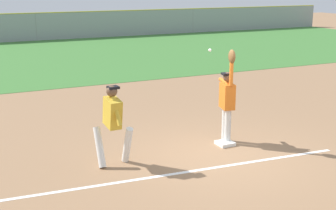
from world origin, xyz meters
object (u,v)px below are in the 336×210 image
object	(u,v)px
parked_car_tan	(143,20)
parked_car_white	(85,23)
fielder	(227,97)
baseball	(210,50)
parked_car_black	(3,26)
first_base	(225,143)
runner	(113,120)

from	to	relation	value
parked_car_tan	parked_car_white	bearing A→B (deg)	-179.89
parked_car_white	parked_car_tan	bearing A→B (deg)	0.80
fielder	baseball	xyz separation A→B (m)	(-0.27, 0.40, 1.08)
parked_car_black	parked_car_tan	xyz separation A→B (m)	(10.94, 0.60, 0.00)
first_base	fielder	world-z (taller)	fielder
first_base	parked_car_tan	world-z (taller)	parked_car_tan
parked_car_black	fielder	bearing A→B (deg)	-91.37
parked_car_black	parked_car_tan	size ratio (longest dim) A/B	1.02
runner	baseball	size ratio (longest dim) A/B	23.24
parked_car_white	parked_car_tan	distance (m)	4.92
fielder	parked_car_black	distance (m)	26.10
first_base	fielder	xyz separation A→B (m)	(0.12, 0.14, 1.08)
first_base	fielder	distance (m)	1.10
first_base	parked_car_black	distance (m)	26.24
first_base	runner	world-z (taller)	runner
fielder	runner	bearing A→B (deg)	16.77
first_base	fielder	size ratio (longest dim) A/B	0.17
first_base	parked_car_white	distance (m)	26.84
runner	parked_car_tan	distance (m)	29.23
first_base	baseball	distance (m)	2.24
baseball	parked_car_tan	distance (m)	27.74
first_base	parked_car_tan	distance (m)	28.17
baseball	parked_car_white	size ratio (longest dim) A/B	0.02
first_base	parked_car_black	bearing A→B (deg)	94.62
first_base	parked_car_tan	xyz separation A→B (m)	(8.83, 26.75, 0.63)
first_base	baseball	size ratio (longest dim) A/B	5.14
baseball	parked_car_white	distance (m)	26.36
baseball	parked_car_black	bearing A→B (deg)	94.37
fielder	parked_car_white	size ratio (longest dim) A/B	0.51
runner	parked_car_black	distance (m)	26.23
first_base	baseball	world-z (taller)	baseball
parked_car_black	parked_car_white	world-z (taller)	same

